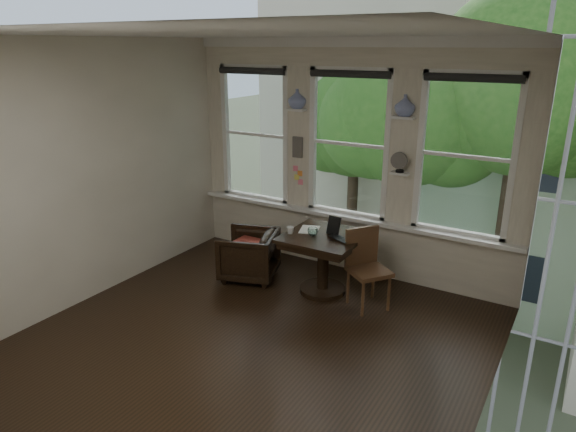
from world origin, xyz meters
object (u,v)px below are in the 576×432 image
Objects in this scene: laptop at (337,240)px; mug at (290,230)px; armchair_left at (249,255)px; table at (323,264)px; side_chair_right at (369,271)px.

mug is at bearing -149.82° from laptop.
table is at bearing 78.58° from armchair_left.
table is at bearing 23.52° from mug.
side_chair_right is (0.63, -0.07, 0.09)m from table.
armchair_left is 0.76× the size of side_chair_right.
laptop is at bearing 73.23° from armchair_left.
mug is (0.64, -0.03, 0.47)m from armchair_left.
side_chair_right is 10.13× the size of mug.
mug is (-0.59, -0.07, 0.03)m from laptop.
table is at bearing 120.30° from side_chair_right.
side_chair_right is at bearing 73.38° from armchair_left.
side_chair_right is (1.64, 0.07, 0.14)m from armchair_left.
mug is (-1.00, -0.09, 0.33)m from side_chair_right.
table is 9.91× the size of mug.
armchair_left is 1.65m from side_chair_right.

